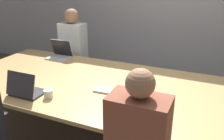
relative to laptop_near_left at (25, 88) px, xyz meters
The scene contains 10 objects.
curtain_wall 2.91m from the laptop_near_left, 71.82° to the left, with size 12.00×0.06×2.80m.
conference_table 1.06m from the laptop_near_left, 32.30° to the left, with size 4.05×1.58×0.72m.
laptop_near_left is the anchor object (origin of this frame).
cup_near_left 0.26m from the laptop_near_left, 11.18° to the left, with size 0.09×0.09×0.09m.
laptop_near_midright 1.26m from the laptop_near_left, ahead, with size 0.35×0.26×0.26m.
cup_near_midright 0.99m from the laptop_near_left, ahead, with size 0.09×0.09×0.08m.
laptop_far_left 1.23m from the laptop_near_left, 107.97° to the left, with size 0.33×0.26×0.27m.
person_far_left 1.58m from the laptop_near_left, 103.83° to the left, with size 0.40×0.24×1.40m.
stapler 1.10m from the laptop_near_left, 18.22° to the left, with size 0.05×0.15×0.05m.
notebook 0.82m from the laptop_near_left, 30.52° to the left, with size 0.21×0.14×0.02m.
Camera 1 is at (0.86, -2.31, 1.89)m, focal length 40.00 mm.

